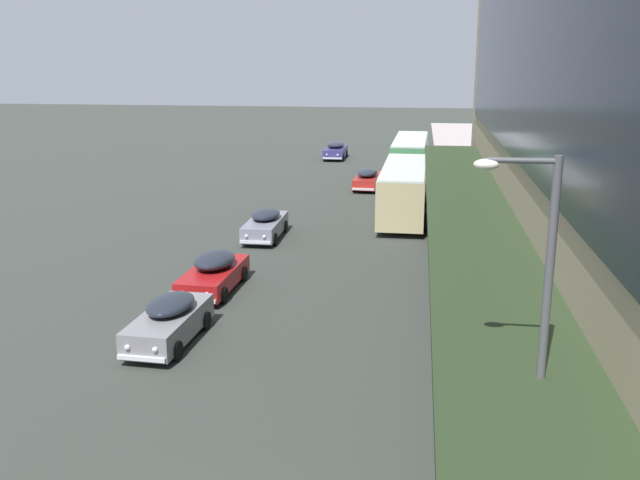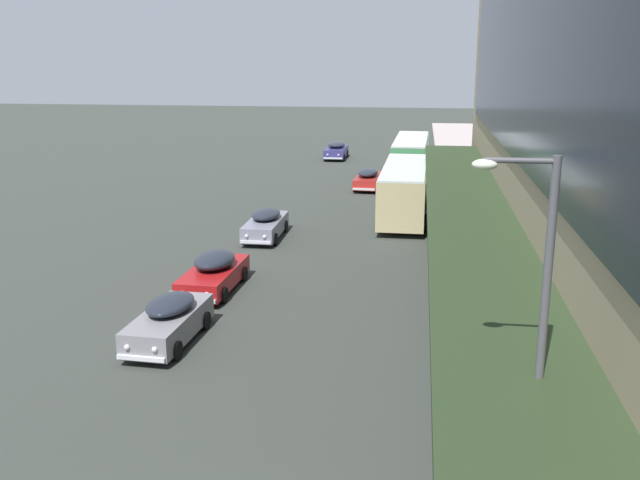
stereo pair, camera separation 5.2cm
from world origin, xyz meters
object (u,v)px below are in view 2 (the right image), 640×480
object	(u,v)px
transit_bus_kerbside_front	(411,157)
street_lamp	(533,336)
transit_bus_kerbside_rear	(404,188)
sedan_lead_near	(169,320)
fire_hydrant	(513,451)
sedan_oncoming_rear	(266,224)
sedan_lead_mid	(214,272)
sedan_far_back	(336,150)
sedan_oncoming_front	(368,179)

from	to	relation	value
transit_bus_kerbside_front	street_lamp	size ratio (longest dim) A/B	1.34
transit_bus_kerbside_rear	street_lamp	size ratio (longest dim) A/B	1.36
sedan_lead_near	fire_hydrant	size ratio (longest dim) A/B	6.66
transit_bus_kerbside_rear	street_lamp	bearing A→B (deg)	-84.19
sedan_lead_near	street_lamp	size ratio (longest dim) A/B	0.60
sedan_oncoming_rear	sedan_lead_mid	xyz separation A→B (m)	(-0.29, -8.76, 0.02)
transit_bus_kerbside_front	sedan_far_back	size ratio (longest dim) A/B	2.16
sedan_oncoming_front	sedan_far_back	xyz separation A→B (m)	(-4.06, 14.68, 0.04)
sedan_far_back	street_lamp	xyz separation A→B (m)	(9.85, -53.21, 3.83)
transit_bus_kerbside_rear	sedan_lead_mid	size ratio (longest dim) A/B	2.15
sedan_lead_mid	street_lamp	world-z (taller)	street_lamp
sedan_far_back	fire_hydrant	distance (m)	51.25
sedan_far_back	fire_hydrant	xyz separation A→B (m)	(10.11, -50.24, -0.27)
sedan_lead_mid	fire_hydrant	xyz separation A→B (m)	(10.70, -11.85, -0.28)
sedan_oncoming_rear	street_lamp	bearing A→B (deg)	-66.74
transit_bus_kerbside_rear	sedan_lead_mid	bearing A→B (deg)	-117.20
sedan_oncoming_rear	sedan_lead_mid	size ratio (longest dim) A/B	0.98
transit_bus_kerbside_rear	sedan_far_back	world-z (taller)	transit_bus_kerbside_rear
transit_bus_kerbside_rear	sedan_oncoming_rear	xyz separation A→B (m)	(-7.16, -5.73, -1.05)
street_lamp	fire_hydrant	bearing A→B (deg)	84.83
sedan_oncoming_front	sedan_lead_mid	distance (m)	24.16
sedan_oncoming_front	street_lamp	world-z (taller)	street_lamp
transit_bus_kerbside_front	sedan_oncoming_front	bearing A→B (deg)	-131.54
sedan_oncoming_front	sedan_lead_mid	bearing A→B (deg)	-101.07
sedan_lead_mid	transit_bus_kerbside_front	bearing A→B (deg)	74.30
sedan_oncoming_front	fire_hydrant	distance (m)	36.08
sedan_oncoming_front	transit_bus_kerbside_front	bearing A→B (deg)	48.46
transit_bus_kerbside_front	street_lamp	xyz separation A→B (m)	(2.82, -41.88, 2.69)
transit_bus_kerbside_rear	fire_hydrant	distance (m)	26.57
street_lamp	fire_hydrant	size ratio (longest dim) A/B	11.04
fire_hydrant	sedan_lead_near	bearing A→B (deg)	149.35
sedan_oncoming_front	sedan_lead_near	world-z (taller)	sedan_lead_near
transit_bus_kerbside_rear	sedan_oncoming_rear	size ratio (longest dim) A/B	2.19
transit_bus_kerbside_front	fire_hydrant	xyz separation A→B (m)	(3.09, -38.91, -1.41)
transit_bus_kerbside_front	fire_hydrant	world-z (taller)	transit_bus_kerbside_front
sedan_oncoming_front	street_lamp	bearing A→B (deg)	-81.46
sedan_lead_mid	sedan_far_back	world-z (taller)	sedan_lead_mid
sedan_oncoming_rear	sedan_lead_mid	world-z (taller)	sedan_lead_mid
sedan_lead_mid	street_lamp	distance (m)	18.52
sedan_oncoming_front	sedan_lead_mid	size ratio (longest dim) A/B	1.00
sedan_far_back	sedan_oncoming_front	bearing A→B (deg)	-74.55
sedan_oncoming_front	sedan_lead_mid	world-z (taller)	sedan_lead_mid
transit_bus_kerbside_rear	sedan_oncoming_rear	distance (m)	9.22
sedan_oncoming_front	sedan_far_back	world-z (taller)	sedan_far_back
transit_bus_kerbside_front	sedan_far_back	world-z (taller)	transit_bus_kerbside_front
sedan_lead_near	sedan_far_back	size ratio (longest dim) A/B	0.97
transit_bus_kerbside_front	sedan_lead_near	world-z (taller)	transit_bus_kerbside_front
transit_bus_kerbside_rear	sedan_lead_near	size ratio (longest dim) A/B	2.25
sedan_oncoming_rear	transit_bus_kerbside_front	bearing A→B (deg)	68.20
sedan_oncoming_rear	street_lamp	xyz separation A→B (m)	(10.14, -23.59, 3.84)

